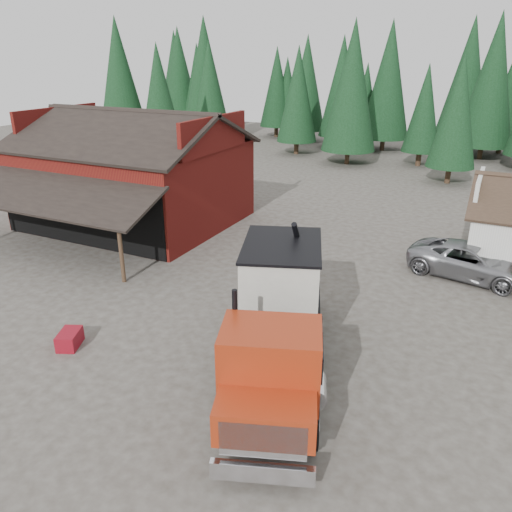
% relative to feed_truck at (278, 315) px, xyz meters
% --- Properties ---
extents(ground, '(120.00, 120.00, 0.00)m').
position_rel_feed_truck_xyz_m(ground, '(-4.00, 1.36, -2.19)').
color(ground, '#423C33').
rests_on(ground, ground).
extents(red_barn, '(12.80, 13.63, 7.18)m').
position_rel_feed_truck_xyz_m(red_barn, '(-15.00, 11.26, 0.50)').
color(red_barn, maroon).
rests_on(red_barn, ground).
extents(conifer_backdrop, '(76.00, 16.00, 16.00)m').
position_rel_feed_truck_xyz_m(conifer_backdrop, '(-4.00, 43.36, -2.19)').
color(conifer_backdrop, black).
rests_on(conifer_backdrop, ground).
extents(near_pine_a, '(4.40, 4.40, 11.40)m').
position_rel_feed_truck_xyz_m(near_pine_a, '(-26.00, 29.36, 4.20)').
color(near_pine_a, '#382619').
rests_on(near_pine_a, ground).
extents(near_pine_b, '(3.96, 3.96, 10.40)m').
position_rel_feed_truck_xyz_m(near_pine_b, '(2.00, 31.36, 3.70)').
color(near_pine_b, '#382619').
rests_on(near_pine_b, ground).
extents(near_pine_d, '(5.28, 5.28, 13.40)m').
position_rel_feed_truck_xyz_m(near_pine_d, '(-8.00, 35.36, 5.21)').
color(near_pine_d, '#382619').
rests_on(near_pine_d, ground).
extents(feed_truck, '(6.10, 10.69, 4.68)m').
position_rel_feed_truck_xyz_m(feed_truck, '(0.00, 0.00, 0.00)').
color(feed_truck, black).
rests_on(feed_truck, ground).
extents(silver_car, '(6.43, 3.87, 1.67)m').
position_rel_feed_truck_xyz_m(silver_car, '(5.37, 11.36, -1.35)').
color(silver_car, '#929499').
rests_on(silver_car, ground).
extents(equip_box, '(1.09, 1.29, 0.60)m').
position_rel_feed_truck_xyz_m(equip_box, '(-7.62, -1.97, -1.89)').
color(equip_box, maroon).
rests_on(equip_box, ground).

